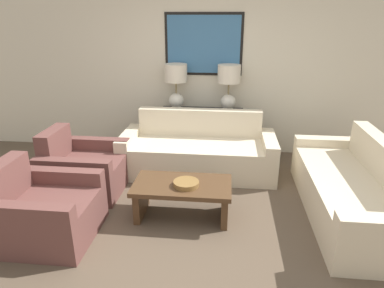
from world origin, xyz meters
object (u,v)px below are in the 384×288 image
Objects in this scene: table_lamp_left at (176,81)px; armchair_near_back_wall at (83,170)px; coffee_table at (182,193)px; decorative_bowl at (186,184)px; table_lamp_right at (229,82)px; couch_by_back_wall at (198,152)px; couch_by_side at (352,191)px; console_table at (202,132)px; armchair_near_camera at (44,212)px.

armchair_near_back_wall is at bearing -126.40° from table_lamp_left.
coffee_table is 3.87× the size of decorative_bowl.
couch_by_back_wall is (-0.40, -0.65, -0.88)m from table_lamp_right.
table_lamp_left reaches higher than coffee_table.
couch_by_side is at bearing 9.58° from decorative_bowl.
console_table is 1.86m from coffee_table.
coffee_table is (-0.06, -1.21, 0.01)m from couch_by_back_wall.
armchair_near_back_wall is at bearing -135.88° from console_table.
couch_by_side is at bearing 7.82° from coffee_table.
console_table is 2.41m from couch_by_side.
decorative_bowl is 1.50m from armchair_near_back_wall.
table_lamp_left is at bearing 100.25° from coffee_table.
table_lamp_right is 0.66× the size of coffee_table.
couch_by_back_wall and couch_by_side have the same top height.
armchair_near_camera is at bearing -166.78° from couch_by_side.
coffee_table is at bearing -93.03° from couch_by_back_wall.
couch_by_side is 2.30× the size of armchair_near_camera.
decorative_bowl is (-1.82, -0.31, 0.15)m from couch_by_side.
armchair_near_back_wall is 1.00× the size of armchair_near_camera.
decorative_bowl is (-0.01, -1.26, 0.15)m from couch_by_back_wall.
couch_by_back_wall is at bearing 89.35° from decorative_bowl.
table_lamp_left is 2.08m from coffee_table.
couch_by_side is at bearing -27.73° from couch_by_back_wall.
table_lamp_right is at bearing 0.00° from console_table.
armchair_near_back_wall is at bearing -142.96° from table_lamp_right.
table_lamp_right is at bearing 75.98° from coffee_table.
console_table is at bearing 88.03° from coffee_table.
armchair_near_back_wall is (-3.21, 0.24, -0.01)m from couch_by_side.
coffee_table is at bearing -79.75° from table_lamp_left.
table_lamp_left is 0.33× the size of couch_by_back_wall.
armchair_near_back_wall is at bearing 90.00° from armchair_near_camera.
armchair_near_camera is (-3.21, -0.75, -0.01)m from couch_by_side.
couch_by_back_wall is 1.27m from decorative_bowl.
table_lamp_left is 2.08m from decorative_bowl.
table_lamp_left is 0.33× the size of couch_by_side.
table_lamp_right is at bearing 131.42° from couch_by_side.
console_table is 0.65m from couch_by_back_wall.
armchair_near_camera reaches higher than console_table.
coffee_table is (-1.87, -0.26, 0.01)m from couch_by_side.
decorative_bowl is at bearing -45.46° from coffee_table.
armchair_near_camera is (-1.39, -0.45, -0.16)m from decorative_bowl.
armchair_near_camera is (-1.40, -1.70, -0.01)m from couch_by_back_wall.
armchair_near_back_wall is (-1.40, -0.71, -0.01)m from couch_by_back_wall.
table_lamp_left is at bearing 53.60° from armchair_near_back_wall.
table_lamp_right reaches higher than couch_by_side.
table_lamp_left is 0.75× the size of armchair_near_camera.
decorative_bowl is 0.30× the size of armchair_near_camera.
armchair_near_back_wall is 0.99m from armchair_near_camera.
table_lamp_right is at bearing 52.57° from armchair_near_camera.
console_table is 1.91m from decorative_bowl.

